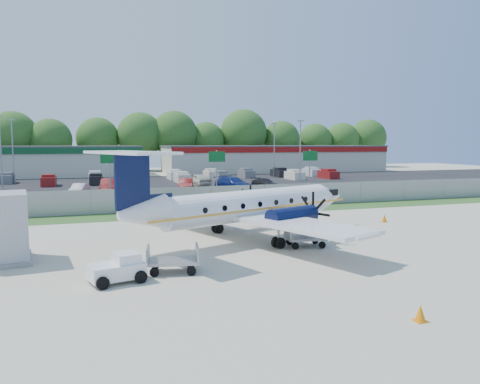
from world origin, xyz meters
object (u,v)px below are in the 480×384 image
object	(u,v)px
baggage_cart_near	(173,260)
baggage_cart_far	(306,237)
aircraft	(247,205)
pushback_tug	(119,268)

from	to	relation	value
baggage_cart_near	baggage_cart_far	xyz separation A→B (m)	(7.94, 2.86, -0.03)
aircraft	pushback_tug	distance (m)	10.16
aircraft	baggage_cart_near	size ratio (longest dim) A/B	6.96
pushback_tug	baggage_cart_far	xyz separation A→B (m)	(10.33, 3.56, -0.04)
pushback_tug	baggage_cart_far	bearing A→B (deg)	19.00
aircraft	baggage_cart_near	distance (m)	7.96
baggage_cart_far	baggage_cart_near	bearing A→B (deg)	-160.21
aircraft	pushback_tug	world-z (taller)	aircraft
pushback_tug	baggage_cart_near	bearing A→B (deg)	16.34
baggage_cart_near	aircraft	bearing A→B (deg)	45.88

